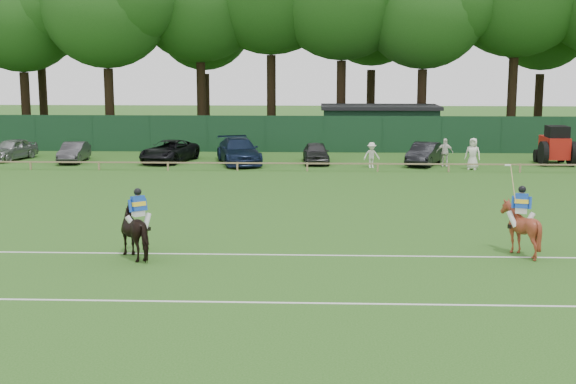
{
  "coord_description": "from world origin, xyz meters",
  "views": [
    {
      "loc": [
        1.64,
        -25.4,
        6.35
      ],
      "look_at": [
        0.5,
        3.0,
        1.4
      ],
      "focal_mm": 48.0,
      "sensor_mm": 36.0,
      "label": 1
    }
  ],
  "objects_px": {
    "sedan_silver": "(11,149)",
    "spectator_left": "(372,155)",
    "spectator_right": "(473,154)",
    "horse_chestnut": "(520,229)",
    "tractor": "(555,146)",
    "suv_black": "(169,151)",
    "spectator_mid": "(445,152)",
    "utility_shed": "(379,126)",
    "hatch_grey": "(316,153)",
    "sedan_navy": "(239,151)",
    "horse_dark": "(139,231)",
    "sedan_grey": "(74,152)",
    "estate_black": "(425,154)"
  },
  "relations": [
    {
      "from": "suv_black",
      "to": "spectator_mid",
      "type": "bearing_deg",
      "value": 11.69
    },
    {
      "from": "horse_dark",
      "to": "horse_chestnut",
      "type": "height_order",
      "value": "horse_chestnut"
    },
    {
      "from": "sedan_silver",
      "to": "utility_shed",
      "type": "height_order",
      "value": "utility_shed"
    },
    {
      "from": "utility_shed",
      "to": "tractor",
      "type": "bearing_deg",
      "value": -41.15
    },
    {
      "from": "estate_black",
      "to": "sedan_navy",
      "type": "bearing_deg",
      "value": -158.04
    },
    {
      "from": "sedan_silver",
      "to": "spectator_mid",
      "type": "height_order",
      "value": "spectator_mid"
    },
    {
      "from": "sedan_silver",
      "to": "horse_dark",
      "type": "bearing_deg",
      "value": -44.76
    },
    {
      "from": "estate_black",
      "to": "suv_black",
      "type": "bearing_deg",
      "value": -160.32
    },
    {
      "from": "suv_black",
      "to": "sedan_navy",
      "type": "height_order",
      "value": "sedan_navy"
    },
    {
      "from": "horse_chestnut",
      "to": "utility_shed",
      "type": "xyz_separation_m",
      "value": [
        -2.23,
        30.61,
        0.66
      ]
    },
    {
      "from": "estate_black",
      "to": "tractor",
      "type": "xyz_separation_m",
      "value": [
        7.86,
        0.34,
        0.45
      ]
    },
    {
      "from": "suv_black",
      "to": "spectator_right",
      "type": "bearing_deg",
      "value": 7.94
    },
    {
      "from": "sedan_navy",
      "to": "utility_shed",
      "type": "bearing_deg",
      "value": 28.7
    },
    {
      "from": "horse_dark",
      "to": "horse_chestnut",
      "type": "bearing_deg",
      "value": 145.14
    },
    {
      "from": "horse_chestnut",
      "to": "suv_black",
      "type": "distance_m",
      "value": 27.33
    },
    {
      "from": "sedan_silver",
      "to": "horse_chestnut",
      "type": "bearing_deg",
      "value": -26.02
    },
    {
      "from": "horse_chestnut",
      "to": "estate_black",
      "type": "bearing_deg",
      "value": -72.1
    },
    {
      "from": "horse_chestnut",
      "to": "tractor",
      "type": "relative_size",
      "value": 0.62
    },
    {
      "from": "sedan_navy",
      "to": "spectator_left",
      "type": "xyz_separation_m",
      "value": [
        7.98,
        -1.46,
        -0.03
      ]
    },
    {
      "from": "suv_black",
      "to": "hatch_grey",
      "type": "height_order",
      "value": "suv_black"
    },
    {
      "from": "horse_dark",
      "to": "estate_black",
      "type": "bearing_deg",
      "value": -157.27
    },
    {
      "from": "horse_chestnut",
      "to": "hatch_grey",
      "type": "bearing_deg",
      "value": -55.57
    },
    {
      "from": "spectator_left",
      "to": "spectator_right",
      "type": "xyz_separation_m",
      "value": [
        5.79,
        -0.48,
        0.17
      ]
    },
    {
      "from": "suv_black",
      "to": "sedan_navy",
      "type": "xyz_separation_m",
      "value": [
        4.39,
        -0.63,
        0.11
      ]
    },
    {
      "from": "sedan_grey",
      "to": "estate_black",
      "type": "height_order",
      "value": "estate_black"
    },
    {
      "from": "horse_dark",
      "to": "sedan_grey",
      "type": "distance_m",
      "value": 24.68
    },
    {
      "from": "sedan_silver",
      "to": "spectator_right",
      "type": "xyz_separation_m",
      "value": [
        28.35,
        -3.18,
        0.24
      ]
    },
    {
      "from": "sedan_navy",
      "to": "spectator_mid",
      "type": "xyz_separation_m",
      "value": [
        12.37,
        -0.63,
        0.06
      ]
    },
    {
      "from": "spectator_right",
      "to": "utility_shed",
      "type": "distance_m",
      "value": 11.84
    },
    {
      "from": "sedan_grey",
      "to": "sedan_navy",
      "type": "relative_size",
      "value": 0.7
    },
    {
      "from": "sedan_navy",
      "to": "spectator_right",
      "type": "height_order",
      "value": "spectator_right"
    },
    {
      "from": "suv_black",
      "to": "spectator_left",
      "type": "relative_size",
      "value": 3.21
    },
    {
      "from": "sedan_silver",
      "to": "sedan_navy",
      "type": "bearing_deg",
      "value": 10.42
    },
    {
      "from": "suv_black",
      "to": "utility_shed",
      "type": "bearing_deg",
      "value": 47.48
    },
    {
      "from": "horse_dark",
      "to": "utility_shed",
      "type": "bearing_deg",
      "value": -146.68
    },
    {
      "from": "spectator_right",
      "to": "horse_chestnut",
      "type": "bearing_deg",
      "value": -73.77
    },
    {
      "from": "estate_black",
      "to": "spectator_mid",
      "type": "xyz_separation_m",
      "value": [
        1.1,
        -0.61,
        0.17
      ]
    },
    {
      "from": "sedan_silver",
      "to": "utility_shed",
      "type": "xyz_separation_m",
      "value": [
        23.81,
        7.74,
        0.87
      ]
    },
    {
      "from": "hatch_grey",
      "to": "utility_shed",
      "type": "distance_m",
      "value": 9.73
    },
    {
      "from": "horse_chestnut",
      "to": "suv_black",
      "type": "relative_size",
      "value": 0.36
    },
    {
      "from": "sedan_silver",
      "to": "estate_black",
      "type": "xyz_separation_m",
      "value": [
        25.85,
        -1.26,
        -0.0
      ]
    },
    {
      "from": "suv_black",
      "to": "spectator_right",
      "type": "relative_size",
      "value": 2.63
    },
    {
      "from": "sedan_silver",
      "to": "spectator_left",
      "type": "distance_m",
      "value": 22.72
    },
    {
      "from": "sedan_navy",
      "to": "tractor",
      "type": "bearing_deg",
      "value": -14.55
    },
    {
      "from": "estate_black",
      "to": "horse_dark",
      "type": "bearing_deg",
      "value": -96.37
    },
    {
      "from": "horse_chestnut",
      "to": "tractor",
      "type": "xyz_separation_m",
      "value": [
        7.67,
        21.96,
        0.25
      ]
    },
    {
      "from": "spectator_mid",
      "to": "spectator_left",
      "type": "bearing_deg",
      "value": -157.87
    },
    {
      "from": "tractor",
      "to": "horse_chestnut",
      "type": "bearing_deg",
      "value": -109.07
    },
    {
      "from": "hatch_grey",
      "to": "spectator_left",
      "type": "relative_size",
      "value": 2.51
    },
    {
      "from": "spectator_mid",
      "to": "utility_shed",
      "type": "bearing_deg",
      "value": 119.55
    }
  ]
}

